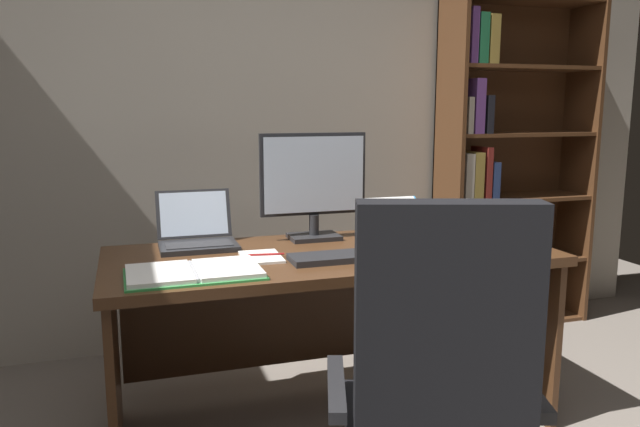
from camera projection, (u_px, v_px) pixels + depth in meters
name	position (u px, v px, depth m)	size (l,w,h in m)	color
wall_back	(279.00, 101.00, 3.45)	(4.85, 0.12, 2.72)	#A89E8E
desk	(325.00, 293.00, 2.60)	(1.80, 0.75, 0.75)	#4C2D19
bookshelf	(498.00, 176.00, 3.69)	(0.94, 0.33, 1.95)	#4C2D19
office_chair	(436.00, 416.00, 1.74)	(0.70, 0.62, 1.10)	#232326
monitor	(314.00, 186.00, 2.69)	(0.48, 0.16, 0.47)	#232326
laptop	(197.00, 235.00, 2.57)	(0.32, 0.29, 0.23)	#232326
keyboard	(344.00, 257.00, 2.36)	(0.42, 0.15, 0.02)	#232326
computer_mouse	(415.00, 249.00, 2.44)	(0.06, 0.10, 0.04)	#232326
reading_stand_with_book	(393.00, 215.00, 2.89)	(0.33, 0.26, 0.15)	#232326
open_binder	(194.00, 272.00, 2.14)	(0.47, 0.30, 0.02)	green
notepad	(261.00, 257.00, 2.38)	(0.15, 0.21, 0.01)	white
pen	(266.00, 254.00, 2.38)	(0.01, 0.01, 0.14)	maroon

